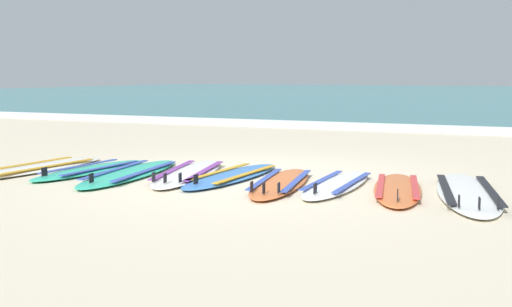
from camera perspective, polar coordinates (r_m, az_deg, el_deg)
The scene contains 12 objects.
ground_plane at distance 7.82m, azimuth -0.48°, elevation -2.29°, with size 80.00×80.00×0.00m, color beige.
sea at distance 44.36m, azimuth 19.02°, elevation 5.37°, with size 80.00×60.00×0.10m, color teal.
wave_foam_strip at distance 15.12m, azimuth 11.15°, elevation 2.48°, with size 80.00×1.03×0.11m, color white.
surfboard_0 at distance 8.91m, azimuth -20.03°, elevation -1.30°, with size 0.83×2.46×0.18m.
surfboard_1 at distance 8.53m, azimuth -15.36°, elevation -1.49°, with size 0.69×2.11×0.18m.
surfboard_2 at distance 8.13m, azimuth -11.74°, elevation -1.81°, with size 0.89×2.51×0.18m.
surfboard_3 at distance 8.01m, azimuth -6.35°, elevation -1.84°, with size 1.08×2.46×0.18m.
surfboard_4 at distance 7.75m, azimuth -2.23°, elevation -2.11°, with size 0.71×2.26×0.18m.
surfboard_5 at distance 7.25m, azimuth 2.36°, elevation -2.77°, with size 0.85×2.24×0.18m.
surfboard_6 at distance 7.21m, azimuth 7.68°, elevation -2.89°, with size 0.57×2.09×0.18m.
surfboard_7 at distance 7.05m, azimuth 13.21°, elevation -3.26°, with size 0.88×2.17×0.18m.
surfboard_8 at distance 7.04m, azimuth 19.34°, elevation -3.50°, with size 1.05×2.63×0.18m.
Camera 1 is at (3.06, -7.08, 1.32)m, focal length 42.39 mm.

